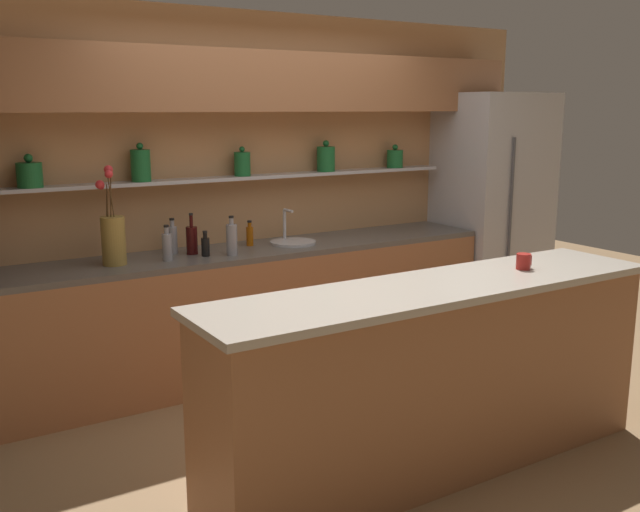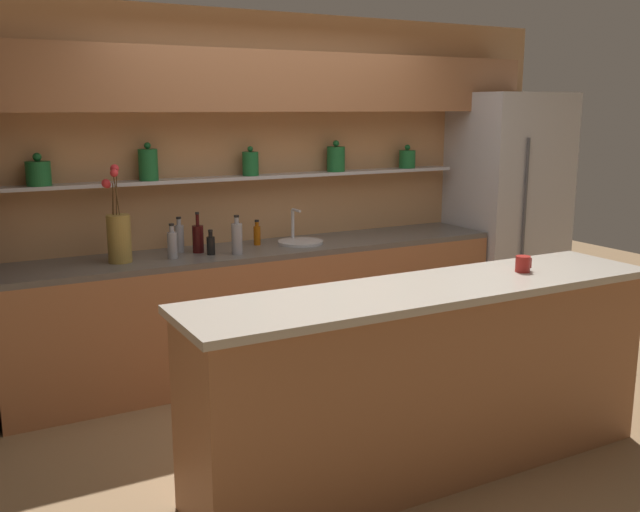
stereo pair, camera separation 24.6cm
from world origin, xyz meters
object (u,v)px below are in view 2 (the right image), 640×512
Objects in this scene: bottle_sauce_2 at (211,245)px; bottle_spirit_3 at (172,244)px; bottle_wine_5 at (198,238)px; coffee_mug at (523,264)px; bottle_sauce_1 at (257,234)px; refrigerator at (507,213)px; bottle_spirit_0 at (179,237)px; flower_vase at (119,234)px; sink_fixture at (300,241)px; bottle_spirit_4 at (237,238)px.

bottle_sauce_2 is 0.27m from bottle_spirit_3.
bottle_wine_5 is 2.22m from coffee_mug.
bottle_sauce_1 is 0.45m from bottle_sauce_2.
refrigerator is at bearing 49.04° from coffee_mug.
bottle_wine_5 is 2.81× the size of coffee_mug.
coffee_mug is at bearing -55.64° from bottle_sauce_2.
bottle_spirit_0 is 2.45× the size of coffee_mug.
bottle_sauce_2 is at bearing -179.28° from refrigerator.
bottle_sauce_2 is (0.16, -0.19, -0.03)m from bottle_spirit_0.
flower_vase is at bearing -173.57° from bottle_sauce_1.
bottle_sauce_2 is 0.13m from bottle_wine_5.
sink_fixture is 0.32m from bottle_sauce_1.
coffee_mug is (1.45, -1.73, 0.05)m from bottle_spirit_3.
bottle_spirit_4 reaches higher than bottle_sauce_1.
flower_vase is at bearing 170.88° from bottle_spirit_4.
refrigerator reaches higher than bottle_spirit_3.
bottle_spirit_4 is (0.17, -0.07, 0.04)m from bottle_sauce_2.
bottle_wine_5 is at bearing 178.39° from refrigerator.
refrigerator is 2.55m from bottle_spirit_4.
flower_vase is 0.62m from bottle_sauce_2.
bottle_sauce_1 is (-0.31, 0.09, 0.06)m from sink_fixture.
bottle_sauce_2 is (-2.71, -0.03, -0.03)m from refrigerator.
sink_fixture reaches higher than coffee_mug.
bottle_wine_5 is (-0.47, -0.06, 0.02)m from bottle_sauce_1.
bottle_sauce_1 is (0.58, -0.02, -0.02)m from bottle_spirit_0.
sink_fixture is 1.36× the size of bottle_spirit_0.
bottle_spirit_0 reaches higher than coffee_mug.
bottle_wine_5 is at bearing 140.59° from bottle_spirit_4.
bottle_spirit_3 is 0.83× the size of bottle_wine_5.
coffee_mug is at bearing -56.17° from bottle_wine_5.
bottle_wine_5 reaches higher than coffee_mug.
bottle_wine_5 is at bearing -37.28° from bottle_spirit_0.
bottle_spirit_0 is at bearing 124.90° from coffee_mug.
bottle_spirit_3 is at bearing 171.27° from bottle_spirit_4.
bottle_sauce_1 reaches higher than bottle_sauce_2.
coffee_mug is (1.02, -1.66, 0.03)m from bottle_spirit_4.
coffee_mug is at bearing -58.55° from bottle_spirit_4.
flower_vase is at bearing 170.37° from bottle_spirit_3.
bottle_spirit_0 is (-2.87, 0.16, 0.01)m from refrigerator.
bottle_spirit_3 is 0.24m from bottle_wine_5.
sink_fixture is at bearing 6.45° from bottle_sauce_2.
bottle_spirit_3 is at bearing -175.28° from sink_fixture.
bottle_sauce_2 is 1.71× the size of coffee_mug.
bottle_sauce_2 is 0.64× the size of bottle_spirit_4.
bottle_sauce_1 is 1.08× the size of bottle_sauce_2.
coffee_mug is (1.79, -1.79, -0.04)m from flower_vase.
refrigerator is 1.99m from sink_fixture.
coffee_mug is (1.18, -1.73, 0.07)m from bottle_sauce_2.
bottle_sauce_1 is 1.85× the size of coffee_mug.
coffee_mug is at bearing -68.15° from bottle_sauce_1.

